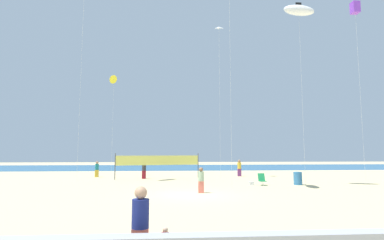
{
  "coord_description": "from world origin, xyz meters",
  "views": [
    {
      "loc": [
        -1.42,
        -17.99,
        2.48
      ],
      "look_at": [
        0.76,
        10.97,
        5.6
      ],
      "focal_mm": 28.22,
      "sensor_mm": 36.0,
      "label": 1
    }
  ],
  "objects": [
    {
      "name": "mother_figure",
      "position": [
        -2.06,
        -10.91,
        0.91
      ],
      "size": [
        0.39,
        0.39,
        1.7
      ],
      "rotation": [
        0.0,
        0.0,
        -0.27
      ],
      "color": "#EA7260",
      "rests_on": "ground"
    },
    {
      "name": "beachgoer_sage_shirt",
      "position": [
        0.55,
        0.81,
        0.83
      ],
      "size": [
        0.36,
        0.36,
        1.55
      ],
      "rotation": [
        0.0,
        0.0,
        1.75
      ],
      "color": "#EA7260",
      "rests_on": "ground"
    },
    {
      "name": "beachgoer_mustard_shirt",
      "position": [
        5.91,
        13.42,
        0.92
      ],
      "size": [
        0.39,
        0.39,
        1.72
      ],
      "rotation": [
        0.0,
        0.0,
        4.58
      ],
      "color": "#7A3872",
      "rests_on": "ground"
    },
    {
      "name": "folding_beach_chair",
      "position": [
        5.62,
        4.75,
        0.47
      ],
      "size": [
        0.52,
        0.65,
        0.89
      ],
      "rotation": [
        0.0,
        0.0,
        0.19
      ],
      "color": "#1E8C4C",
      "rests_on": "ground"
    },
    {
      "name": "ground_plane",
      "position": [
        0.0,
        0.0,
        0.0
      ],
      "size": [
        120.0,
        120.0,
        0.0
      ],
      "primitive_type": "plane",
      "color": "#D1BC89"
    },
    {
      "name": "beachgoer_teal_shirt",
      "position": [
        -8.71,
        13.47,
        0.85
      ],
      "size": [
        0.36,
        0.36,
        1.58
      ],
      "rotation": [
        0.0,
        0.0,
        4.05
      ],
      "color": "gold",
      "rests_on": "ground"
    },
    {
      "name": "ocean_band",
      "position": [
        0.0,
        33.18,
        0.0
      ],
      "size": [
        120.0,
        20.0,
        0.01
      ],
      "primitive_type": "cube",
      "color": "#28608C",
      "rests_on": "ground"
    },
    {
      "name": "kite_violet_box",
      "position": [
        12.79,
        3.17,
        13.53
      ],
      "size": [
        0.56,
        0.56,
        14.02
      ],
      "color": "silver",
      "rests_on": "ground"
    },
    {
      "name": "volleyball_net",
      "position": [
        -2.44,
        11.17,
        1.64
      ],
      "size": [
        7.88,
        1.95,
        2.4
      ],
      "color": "#4C4C51",
      "rests_on": "ground"
    },
    {
      "name": "trash_barrel",
      "position": [
        8.46,
        4.84,
        0.49
      ],
      "size": [
        0.63,
        0.63,
        0.98
      ],
      "primitive_type": "cylinder",
      "color": "teal",
      "rests_on": "ground"
    },
    {
      "name": "kite_yellow_delta",
      "position": [
        -7.59,
        15.15,
        10.44
      ],
      "size": [
        0.97,
        0.58,
        10.94
      ],
      "color": "silver",
      "rests_on": "ground"
    },
    {
      "name": "kite_white_inflatable",
      "position": [
        8.88,
        4.44,
        13.84
      ],
      "size": [
        2.64,
        1.6,
        14.52
      ],
      "color": "silver",
      "rests_on": "ground"
    },
    {
      "name": "kite_white_diamond",
      "position": [
        3.73,
        12.35,
        15.41
      ],
      "size": [
        0.75,
        0.77,
        15.79
      ],
      "color": "silver",
      "rests_on": "ground"
    },
    {
      "name": "beach_handbag",
      "position": [
        4.88,
        5.03,
        0.13
      ],
      "size": [
        0.33,
        0.17,
        0.26
      ],
      "primitive_type": "cube",
      "color": "white",
      "rests_on": "ground"
    },
    {
      "name": "beachgoer_charcoal_shirt",
      "position": [
        -3.79,
        11.15,
        0.89
      ],
      "size": [
        0.38,
        0.38,
        1.66
      ],
      "rotation": [
        0.0,
        0.0,
        5.47
      ],
      "color": "maroon",
      "rests_on": "ground"
    }
  ]
}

